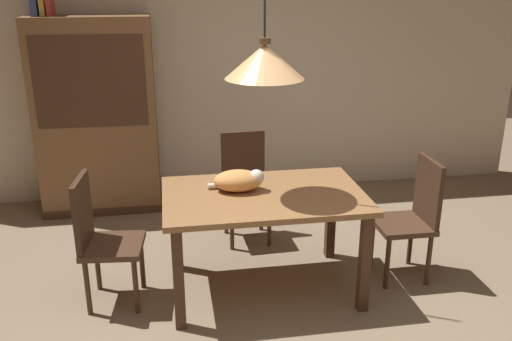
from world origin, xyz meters
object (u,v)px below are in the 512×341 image
at_px(chair_left_side, 100,236).
at_px(book_blue_wide, 35,2).
at_px(chair_right_side, 413,214).
at_px(cat_sleeping, 240,180).
at_px(chair_far_back, 245,182).
at_px(book_yellow_short, 43,5).
at_px(dining_table, 264,207).
at_px(hutch_bookcase, 97,121).
at_px(pendant_lamp, 264,61).

distance_m(chair_left_side, book_blue_wide, 2.33).
height_order(chair_right_side, cat_sleeping, chair_right_side).
relative_size(chair_left_side, cat_sleeping, 2.38).
bearing_deg(chair_far_back, book_yellow_short, 152.58).
distance_m(dining_table, hutch_bookcase, 2.17).
height_order(chair_far_back, book_yellow_short, book_yellow_short).
bearing_deg(dining_table, chair_left_side, 179.60).
bearing_deg(book_yellow_short, chair_far_back, -27.42).
distance_m(chair_far_back, cat_sleeping, 0.87).
relative_size(chair_right_side, book_yellow_short, 4.65).
xyz_separation_m(pendant_lamp, book_yellow_short, (-1.65, 1.73, 0.28)).
bearing_deg(book_blue_wide, chair_far_back, -26.53).
bearing_deg(book_yellow_short, cat_sleeping, -47.97).
bearing_deg(cat_sleeping, book_yellow_short, 132.03).
xyz_separation_m(dining_table, book_yellow_short, (-1.65, 1.73, 1.29)).
xyz_separation_m(cat_sleeping, book_yellow_short, (-1.49, 1.65, 1.11)).
relative_size(chair_far_back, cat_sleeping, 2.38).
bearing_deg(pendant_lamp, hutch_bookcase, 126.73).
distance_m(pendant_lamp, hutch_bookcase, 2.29).
bearing_deg(pendant_lamp, dining_table, -88.21).
xyz_separation_m(chair_left_side, chair_right_side, (2.26, -0.01, 0.00)).
height_order(chair_left_side, cat_sleeping, chair_left_side).
height_order(chair_far_back, chair_right_side, same).
relative_size(book_blue_wide, book_yellow_short, 1.20).
bearing_deg(dining_table, cat_sleeping, 153.39).
height_order(pendant_lamp, hutch_bookcase, pendant_lamp).
bearing_deg(chair_far_back, book_blue_wide, 153.47).
bearing_deg(chair_left_side, chair_far_back, 37.74).
distance_m(chair_right_side, cat_sleeping, 1.33).
bearing_deg(chair_left_side, book_blue_wide, 108.75).
height_order(chair_right_side, hutch_bookcase, hutch_bookcase).
relative_size(dining_table, pendant_lamp, 1.08).
distance_m(cat_sleeping, book_yellow_short, 2.49).
xyz_separation_m(chair_left_side, hutch_bookcase, (-0.16, 1.72, 0.38)).
relative_size(chair_far_back, book_blue_wide, 3.88).
bearing_deg(dining_table, hutch_bookcase, 126.73).
bearing_deg(pendant_lamp, chair_far_back, 90.21).
height_order(chair_far_back, book_blue_wide, book_blue_wide).
distance_m(chair_left_side, cat_sleeping, 1.02).
bearing_deg(book_blue_wide, cat_sleeping, -46.75).
distance_m(book_blue_wide, book_yellow_short, 0.07).
bearing_deg(cat_sleeping, chair_right_side, -3.58).
relative_size(dining_table, cat_sleeping, 3.58).
xyz_separation_m(chair_far_back, chair_left_side, (-1.12, -0.87, 0.00)).
bearing_deg(chair_left_side, book_yellow_short, 106.79).
xyz_separation_m(dining_table, cat_sleeping, (-0.16, 0.08, 0.18)).
bearing_deg(chair_far_back, hutch_bookcase, 146.51).
height_order(chair_right_side, pendant_lamp, pendant_lamp).
height_order(dining_table, pendant_lamp, pendant_lamp).
xyz_separation_m(chair_right_side, book_yellow_short, (-2.78, 1.73, 1.43)).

